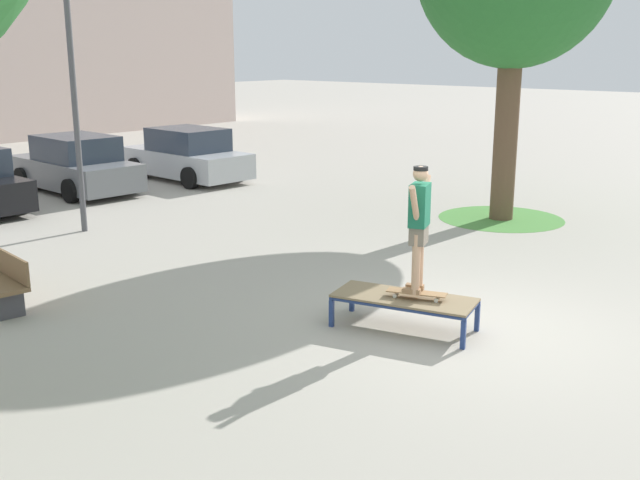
{
  "coord_description": "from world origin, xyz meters",
  "views": [
    {
      "loc": [
        -8.67,
        -4.75,
        3.71
      ],
      "look_at": [
        -0.59,
        2.17,
        1.0
      ],
      "focal_mm": 42.32,
      "sensor_mm": 36.0,
      "label": 1
    }
  ],
  "objects_px": {
    "skate_box": "(404,300)",
    "light_post": "(70,42)",
    "skateboard": "(417,293)",
    "car_silver": "(186,156)",
    "skater": "(419,220)",
    "car_grey": "(75,166)"
  },
  "relations": [
    {
      "from": "skate_box",
      "to": "light_post",
      "type": "height_order",
      "value": "light_post"
    },
    {
      "from": "skate_box",
      "to": "light_post",
      "type": "xyz_separation_m",
      "value": [
        0.36,
        8.31,
        3.41
      ]
    },
    {
      "from": "skateboard",
      "to": "car_silver",
      "type": "distance_m",
      "value": 13.18
    },
    {
      "from": "car_silver",
      "to": "light_post",
      "type": "xyz_separation_m",
      "value": [
        -5.53,
        -3.34,
        3.13
      ]
    },
    {
      "from": "skater",
      "to": "car_silver",
      "type": "bearing_deg",
      "value": 63.66
    },
    {
      "from": "skateboard",
      "to": "car_grey",
      "type": "xyz_separation_m",
      "value": [
        2.7,
        12.56,
        0.15
      ]
    },
    {
      "from": "skateboard",
      "to": "skater",
      "type": "xyz_separation_m",
      "value": [
        -0.0,
        0.0,
        0.99
      ]
    },
    {
      "from": "skateboard",
      "to": "light_post",
      "type": "bearing_deg",
      "value": 87.85
    },
    {
      "from": "skate_box",
      "to": "car_grey",
      "type": "height_order",
      "value": "car_grey"
    },
    {
      "from": "skate_box",
      "to": "skater",
      "type": "bearing_deg",
      "value": -75.3
    },
    {
      "from": "skate_box",
      "to": "car_grey",
      "type": "distance_m",
      "value": 12.69
    },
    {
      "from": "skate_box",
      "to": "skateboard",
      "type": "relative_size",
      "value": 2.48
    },
    {
      "from": "skateboard",
      "to": "skater",
      "type": "distance_m",
      "value": 0.99
    },
    {
      "from": "skater",
      "to": "car_grey",
      "type": "relative_size",
      "value": 0.4
    },
    {
      "from": "skateboard",
      "to": "car_grey",
      "type": "relative_size",
      "value": 0.19
    },
    {
      "from": "skateboard",
      "to": "car_silver",
      "type": "height_order",
      "value": "car_silver"
    },
    {
      "from": "skater",
      "to": "car_grey",
      "type": "distance_m",
      "value": 12.87
    },
    {
      "from": "skateboard",
      "to": "car_silver",
      "type": "bearing_deg",
      "value": 63.67
    },
    {
      "from": "skateboard",
      "to": "skate_box",
      "type": "bearing_deg",
      "value": 104.76
    },
    {
      "from": "skater",
      "to": "light_post",
      "type": "xyz_separation_m",
      "value": [
        0.32,
        8.47,
        2.29
      ]
    },
    {
      "from": "light_post",
      "to": "car_grey",
      "type": "bearing_deg",
      "value": 59.75
    },
    {
      "from": "skater",
      "to": "car_silver",
      "type": "height_order",
      "value": "skater"
    }
  ]
}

